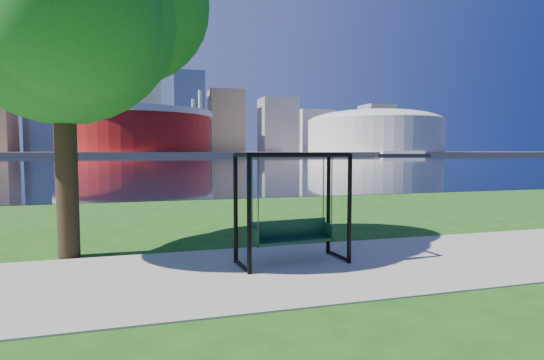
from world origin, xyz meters
name	(u,v)px	position (x,y,z in m)	size (l,w,h in m)	color
ground	(263,265)	(0.00, 0.00, 0.00)	(900.00, 900.00, 0.00)	#1E5114
path	(270,271)	(0.00, -0.50, 0.01)	(120.00, 4.00, 0.03)	#9E937F
river	(160,161)	(0.00, 102.00, 0.01)	(900.00, 180.00, 0.02)	black
far_bank	(154,153)	(0.00, 306.00, 1.00)	(900.00, 228.00, 2.00)	#937F60
stadium	(136,130)	(-10.00, 235.00, 14.23)	(83.00, 83.00, 32.00)	maroon
arena	(374,130)	(135.00, 235.00, 15.87)	(84.00, 84.00, 26.56)	beige
skyline	(147,106)	(-4.27, 319.39, 35.89)	(392.00, 66.00, 96.50)	gray
swing	(292,210)	(0.60, -0.06, 1.10)	(2.31, 1.17, 2.28)	black
park_tree	(59,0)	(-3.95, 1.82, 5.48)	(6.35, 5.73, 7.89)	black
barge	(402,154)	(122.10, 183.11, 1.22)	(27.82, 13.46, 2.69)	black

